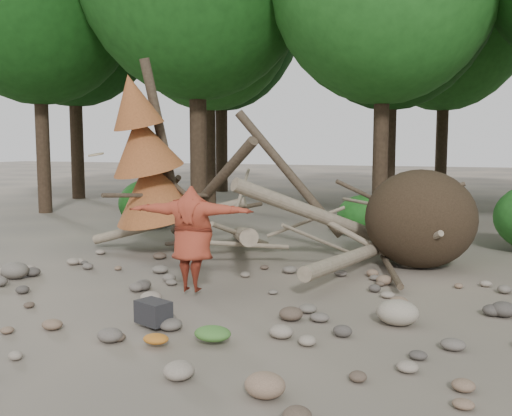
% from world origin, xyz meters
% --- Properties ---
extents(ground, '(120.00, 120.00, 0.00)m').
position_xyz_m(ground, '(0.00, 0.00, 0.00)').
color(ground, '#514C44').
rests_on(ground, ground).
extents(deadfall_pile, '(8.55, 5.24, 3.30)m').
position_xyz_m(deadfall_pile, '(2.02, 4.24, 0.95)').
color(deadfall_pile, '#332619').
rests_on(deadfall_pile, ground).
extents(dead_conifer, '(2.06, 2.16, 4.35)m').
position_xyz_m(dead_conifer, '(-3.12, 3.37, 2.11)').
color(dead_conifer, '#4C3F30').
rests_on(dead_conifer, ground).
extents(bush_left, '(1.80, 1.80, 1.44)m').
position_xyz_m(bush_left, '(-5.50, 7.20, 0.72)').
color(bush_left, '#154913').
rests_on(bush_left, ground).
extents(bush_mid, '(1.40, 1.40, 1.12)m').
position_xyz_m(bush_mid, '(0.80, 7.80, 0.56)').
color(bush_mid, '#1D5C1A').
rests_on(bush_mid, ground).
extents(frisbee_thrower, '(2.67, 1.11, 2.27)m').
position_xyz_m(frisbee_thrower, '(-0.66, 0.74, 0.94)').
color(frisbee_thrower, maroon).
rests_on(frisbee_thrower, ground).
extents(backpack, '(0.54, 0.45, 0.31)m').
position_xyz_m(backpack, '(-0.37, -0.94, 0.15)').
color(backpack, black).
rests_on(backpack, ground).
extents(cloth_green, '(0.47, 0.39, 0.18)m').
position_xyz_m(cloth_green, '(0.66, -1.23, 0.09)').
color(cloth_green, '#3D6E2C').
rests_on(cloth_green, ground).
extents(cloth_orange, '(0.32, 0.27, 0.12)m').
position_xyz_m(cloth_orange, '(0.06, -1.59, 0.06)').
color(cloth_orange, '#A7601C').
rests_on(cloth_orange, ground).
extents(boulder_front_right, '(0.41, 0.37, 0.25)m').
position_xyz_m(boulder_front_right, '(1.78, -2.39, 0.12)').
color(boulder_front_right, '#856953').
rests_on(boulder_front_right, ground).
extents(boulder_mid_right, '(0.58, 0.52, 0.35)m').
position_xyz_m(boulder_mid_right, '(2.69, 0.39, 0.17)').
color(boulder_mid_right, gray).
rests_on(boulder_mid_right, ground).
extents(boulder_mid_left, '(0.51, 0.46, 0.31)m').
position_xyz_m(boulder_mid_left, '(-4.26, 0.59, 0.15)').
color(boulder_mid_left, '#686158').
rests_on(boulder_mid_left, ground).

